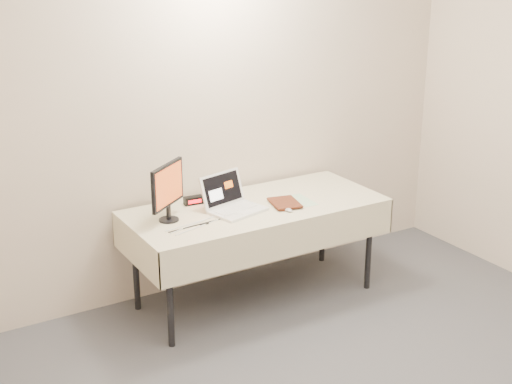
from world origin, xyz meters
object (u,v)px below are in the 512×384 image
laptop (231,202)px  book (272,189)px  table (256,213)px  monitor (167,188)px

laptop → book: 0.30m
table → laptop: bearing=177.7°
book → laptop: bearing=176.0°
table → book: book is taller
laptop → book: bearing=-31.3°
table → book: bearing=-41.3°
laptop → book: size_ratio=1.71×
monitor → table: bearing=-41.0°
table → monitor: monitor is taller
monitor → book: size_ratio=1.57×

